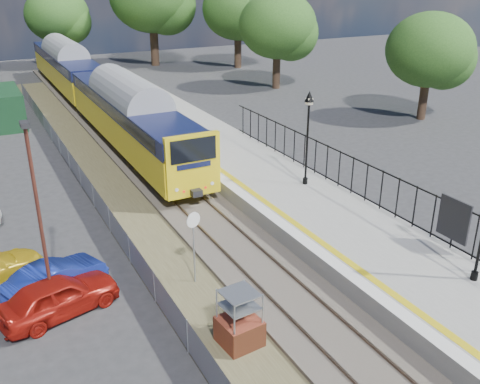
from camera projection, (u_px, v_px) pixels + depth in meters
ground at (274, 285)px, 19.51m from camera, size 120.00×120.00×0.00m
track_bed at (169, 194)px, 27.20m from camera, size 5.90×80.00×0.29m
platform at (265, 183)px, 27.67m from camera, size 5.00×70.00×0.90m
platform_edge at (230, 181)px, 26.62m from camera, size 0.90×70.00×0.01m
victorian_lamp_north at (308, 116)px, 25.01m from camera, size 0.44×0.44×4.60m
palisade_fence at (378, 187)px, 23.40m from camera, size 0.12×26.00×2.00m
wire_fence at (84, 182)px, 27.34m from camera, size 0.06×52.00×1.20m
tree_line at (68, 14)px, 51.97m from camera, size 56.80×43.80×11.88m
train at (92, 85)px, 41.45m from camera, size 2.82×40.83×3.51m
brick_plinth at (239, 320)px, 16.12m from camera, size 1.29×1.29×1.90m
speed_sign at (194, 236)px, 18.89m from camera, size 0.57×0.19×2.88m
carpark_lamp at (38, 209)px, 16.63m from camera, size 0.25×0.50×6.57m
car_red at (59, 296)px, 17.67m from camera, size 4.29×2.63×1.36m
car_blue at (55, 278)px, 18.83m from camera, size 3.90×2.65×1.22m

